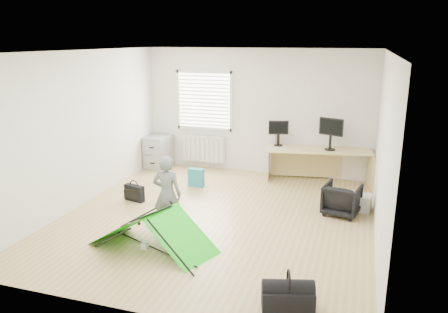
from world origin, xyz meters
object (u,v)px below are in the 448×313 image
(monitor_right, at_px, (330,138))
(laptop_bag, at_px, (134,193))
(storage_crate, at_px, (356,202))
(duffel_bag, at_px, (288,299))
(person, at_px, (167,194))
(kite, at_px, (152,231))
(monitor_left, at_px, (278,137))
(thermos, at_px, (276,138))
(office_chair, at_px, (342,199))
(desk, at_px, (318,166))
(filing_cabinet, at_px, (159,152))

(monitor_right, relative_size, laptop_bag, 1.26)
(storage_crate, distance_m, duffel_bag, 3.33)
(monitor_right, xyz_separation_m, storage_crate, (0.59, -1.28, -0.82))
(person, height_order, storage_crate, person)
(kite, xyz_separation_m, laptop_bag, (-1.18, 1.62, -0.12))
(monitor_left, relative_size, laptop_bag, 1.03)
(person, distance_m, laptop_bag, 1.61)
(monitor_left, xyz_separation_m, kite, (-1.06, -3.74, -0.64))
(thermos, height_order, laptop_bag, thermos)
(storage_crate, height_order, laptop_bag, laptop_bag)
(thermos, distance_m, storage_crate, 2.31)
(monitor_left, xyz_separation_m, storage_crate, (1.65, -1.32, -0.77))
(office_chair, xyz_separation_m, storage_crate, (0.24, 0.31, -0.13))
(monitor_right, relative_size, kite, 0.29)
(laptop_bag, bearing_deg, monitor_right, 46.87)
(monitor_right, bearing_deg, person, -104.01)
(monitor_right, xyz_separation_m, duffel_bag, (-0.06, -4.55, -0.83))
(thermos, height_order, duffel_bag, thermos)
(person, bearing_deg, thermos, -113.07)
(kite, height_order, storage_crate, kite)
(desk, bearing_deg, monitor_left, 168.08)
(thermos, xyz_separation_m, office_chair, (1.46, -1.70, -0.59))
(monitor_right, distance_m, office_chair, 1.77)
(office_chair, bearing_deg, storage_crate, -115.71)
(monitor_right, bearing_deg, monitor_left, -161.17)
(storage_crate, bearing_deg, desk, 122.07)
(monitor_left, bearing_deg, office_chair, -65.80)
(filing_cabinet, relative_size, duffel_bag, 1.30)
(monitor_right, bearing_deg, duffel_bag, -70.02)
(filing_cabinet, bearing_deg, duffel_bag, -43.55)
(thermos, relative_size, person, 0.22)
(filing_cabinet, distance_m, storage_crate, 4.61)
(thermos, relative_size, duffel_bag, 0.48)
(laptop_bag, bearing_deg, duffel_bag, -22.61)
(filing_cabinet, height_order, person, person)
(filing_cabinet, bearing_deg, office_chair, -14.15)
(storage_crate, bearing_deg, person, -146.33)
(filing_cabinet, xyz_separation_m, storage_crate, (4.42, -1.30, -0.23))
(kite, bearing_deg, laptop_bag, 148.50)
(kite, bearing_deg, duffel_bag, -0.00)
(office_chair, bearing_deg, person, 43.37)
(thermos, xyz_separation_m, duffel_bag, (1.06, -4.66, -0.73))
(filing_cabinet, bearing_deg, thermos, 8.83)
(monitor_left, bearing_deg, filing_cabinet, 163.50)
(desk, distance_m, monitor_right, 0.63)
(monitor_right, relative_size, duffel_bag, 0.88)
(storage_crate, relative_size, laptop_bag, 1.23)
(desk, distance_m, filing_cabinet, 3.61)
(laptop_bag, relative_size, duffel_bag, 0.70)
(desk, relative_size, filing_cabinet, 2.84)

